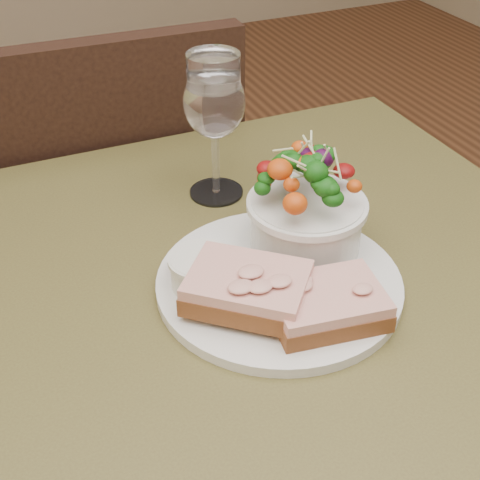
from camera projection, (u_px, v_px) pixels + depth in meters
name	position (u px, v px, depth m)	size (l,w,h in m)	color
cafe_table	(259.00, 367.00, 0.76)	(0.80, 0.80, 0.75)	#453B1D
chair_far	(118.00, 298.00, 1.41)	(0.43, 0.43, 0.90)	black
dinner_plate	(279.00, 283.00, 0.72)	(0.26, 0.26, 0.01)	silver
sandwich_front	(327.00, 304.00, 0.66)	(0.12, 0.10, 0.03)	#552B16
sandwich_back	(248.00, 288.00, 0.67)	(0.15, 0.14, 0.03)	#552B16
ramekin	(201.00, 270.00, 0.70)	(0.06, 0.06, 0.04)	silver
salad_bowl	(307.00, 202.00, 0.73)	(0.12, 0.12, 0.13)	silver
garnish	(187.00, 257.00, 0.73)	(0.05, 0.04, 0.02)	#0B3509
wine_glass	(214.00, 107.00, 0.81)	(0.08, 0.08, 0.18)	white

